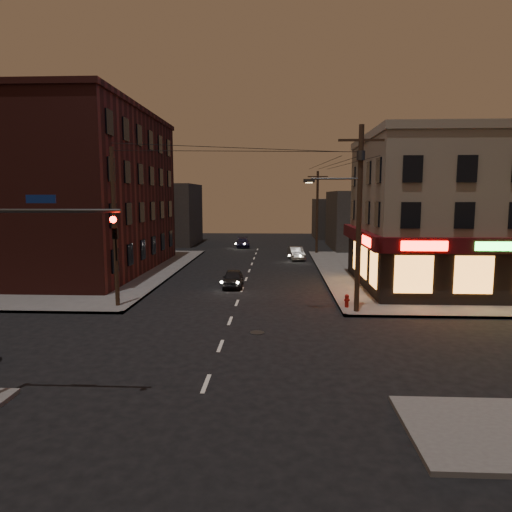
# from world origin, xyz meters

# --- Properties ---
(ground) EXTENTS (120.00, 120.00, 0.00)m
(ground) POSITION_xyz_m (0.00, 0.00, 0.00)
(ground) COLOR black
(ground) RESTS_ON ground
(sidewalk_ne) EXTENTS (24.00, 28.00, 0.15)m
(sidewalk_ne) POSITION_xyz_m (18.00, 19.00, 0.07)
(sidewalk_ne) COLOR #514F4C
(sidewalk_ne) RESTS_ON ground
(sidewalk_nw) EXTENTS (24.00, 28.00, 0.15)m
(sidewalk_nw) POSITION_xyz_m (-18.00, 19.00, 0.07)
(sidewalk_nw) COLOR #514F4C
(sidewalk_nw) RESTS_ON ground
(pizza_building) EXTENTS (15.85, 12.85, 10.50)m
(pizza_building) POSITION_xyz_m (15.93, 13.43, 5.35)
(pizza_building) COLOR gray
(pizza_building) RESTS_ON sidewalk_ne
(brick_apartment) EXTENTS (12.00, 20.00, 13.00)m
(brick_apartment) POSITION_xyz_m (-14.50, 19.00, 6.65)
(brick_apartment) COLOR #491C17
(brick_apartment) RESTS_ON sidewalk_nw
(bg_building_ne_a) EXTENTS (10.00, 12.00, 7.00)m
(bg_building_ne_a) POSITION_xyz_m (14.00, 38.00, 3.50)
(bg_building_ne_a) COLOR #3F3D3A
(bg_building_ne_a) RESTS_ON ground
(bg_building_nw) EXTENTS (9.00, 10.00, 8.00)m
(bg_building_nw) POSITION_xyz_m (-13.00, 42.00, 4.00)
(bg_building_nw) COLOR #3F3D3A
(bg_building_nw) RESTS_ON ground
(bg_building_ne_b) EXTENTS (8.00, 8.00, 6.00)m
(bg_building_ne_b) POSITION_xyz_m (12.00, 52.00, 3.00)
(bg_building_ne_b) COLOR #3F3D3A
(bg_building_ne_b) RESTS_ON ground
(utility_pole_main) EXTENTS (4.20, 0.44, 10.00)m
(utility_pole_main) POSITION_xyz_m (6.68, 5.80, 5.76)
(utility_pole_main) COLOR #382619
(utility_pole_main) RESTS_ON sidewalk_ne
(utility_pole_far) EXTENTS (0.26, 0.26, 9.00)m
(utility_pole_far) POSITION_xyz_m (6.80, 32.00, 4.65)
(utility_pole_far) COLOR #382619
(utility_pole_far) RESTS_ON sidewalk_ne
(utility_pole_west) EXTENTS (0.24, 0.24, 9.00)m
(utility_pole_west) POSITION_xyz_m (-6.80, 6.50, 4.65)
(utility_pole_west) COLOR #382619
(utility_pole_west) RESTS_ON sidewalk_nw
(traffic_signal) EXTENTS (4.49, 0.32, 6.47)m
(traffic_signal) POSITION_xyz_m (-5.57, -5.60, 4.16)
(traffic_signal) COLOR #333538
(traffic_signal) RESTS_ON ground
(sedan_near) EXTENTS (1.60, 3.62, 1.21)m
(sedan_near) POSITION_xyz_m (-0.71, 12.96, 0.61)
(sedan_near) COLOR black
(sedan_near) RESTS_ON ground
(sedan_mid) EXTENTS (1.78, 3.98, 1.27)m
(sedan_mid) POSITION_xyz_m (4.35, 27.39, 0.64)
(sedan_mid) COLOR slate
(sedan_mid) RESTS_ON ground
(sedan_far) EXTENTS (2.02, 4.17, 1.17)m
(sedan_far) POSITION_xyz_m (-1.96, 38.34, 0.59)
(sedan_far) COLOR #191831
(sedan_far) RESTS_ON ground
(fire_hydrant) EXTENTS (0.33, 0.33, 0.75)m
(fire_hydrant) POSITION_xyz_m (6.40, 6.66, 0.56)
(fire_hydrant) COLOR maroon
(fire_hydrant) RESTS_ON sidewalk_ne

